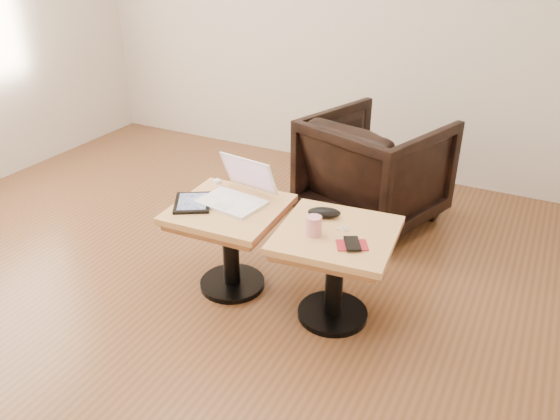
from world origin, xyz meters
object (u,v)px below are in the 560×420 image
at_px(side_table_left, 230,227).
at_px(armchair, 374,170).
at_px(laptop, 237,193).
at_px(striped_cup, 314,226).
at_px(side_table_right, 336,254).

relative_size(side_table_left, armchair, 0.72).
bearing_deg(laptop, armchair, 75.71).
bearing_deg(armchair, striped_cup, 112.95).
relative_size(laptop, striped_cup, 3.88).
bearing_deg(striped_cup, laptop, 164.24).
bearing_deg(laptop, side_table_right, 1.38).
xyz_separation_m(striped_cup, armchair, (-0.09, 1.21, -0.19)).
xyz_separation_m(side_table_right, armchair, (-0.18, 1.13, -0.01)).
bearing_deg(side_table_left, striped_cup, -10.25).
distance_m(side_table_left, laptop, 0.19).
bearing_deg(side_table_left, side_table_right, -1.91).
relative_size(side_table_left, side_table_right, 0.96).
relative_size(side_table_right, laptop, 1.64).
distance_m(side_table_left, striped_cup, 0.56).
distance_m(laptop, armchair, 1.16).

